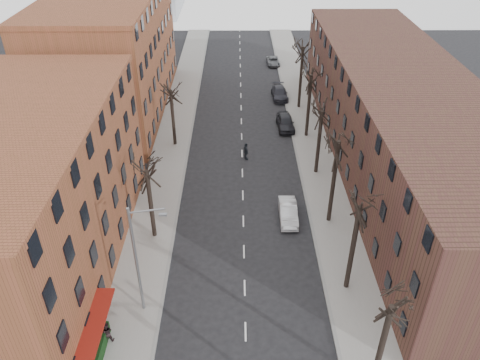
{
  "coord_description": "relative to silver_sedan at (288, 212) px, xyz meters",
  "views": [
    {
      "loc": [
        -0.51,
        -12.76,
        26.08
      ],
      "look_at": [
        -0.29,
        20.63,
        4.0
      ],
      "focal_mm": 35.0,
      "sensor_mm": 36.0,
      "label": 1
    }
  ],
  "objects": [
    {
      "name": "tree_right_f",
      "position": [
        3.6,
        23.65,
        -0.72
      ],
      "size": [
        5.2,
        5.2,
        11.6
      ],
      "primitive_type": null,
      "color": "black",
      "rests_on": "ground"
    },
    {
      "name": "silver_sedan",
      "position": [
        0.0,
        0.0,
        0.0
      ],
      "size": [
        1.54,
        4.38,
        1.44
      ],
      "primitive_type": "imported",
      "rotation": [
        0.0,
        0.0,
        -0.0
      ],
      "color": "silver",
      "rests_on": "ground"
    },
    {
      "name": "pedestrian_b",
      "position": [
        -13.08,
        -13.09,
        0.22
      ],
      "size": [
        0.84,
        0.7,
        1.59
      ],
      "primitive_type": "imported",
      "rotation": [
        0.0,
        0.0,
        3.27
      ],
      "color": "black",
      "rests_on": "sidewalk_left"
    },
    {
      "name": "parked_car_far",
      "position": [
        1.3,
        40.11,
        -0.14
      ],
      "size": [
        2.15,
        4.25,
        1.15
      ],
      "primitive_type": "imported",
      "rotation": [
        0.0,
        0.0,
        0.06
      ],
      "color": "#585B5F",
      "rests_on": "ground"
    },
    {
      "name": "tree_right_b",
      "position": [
        3.6,
        -8.35,
        -0.72
      ],
      "size": [
        5.2,
        5.2,
        10.8
      ],
      "primitive_type": null,
      "color": "black",
      "rests_on": "ground"
    },
    {
      "name": "building_left_far",
      "position": [
        -20.0,
        23.65,
        6.28
      ],
      "size": [
        12.0,
        28.0,
        14.0
      ],
      "primitive_type": "cube",
      "color": "brown",
      "rests_on": "ground"
    },
    {
      "name": "parked_car_near",
      "position": [
        1.3,
        17.75,
        0.09
      ],
      "size": [
        2.15,
        4.87,
        1.63
      ],
      "primitive_type": "imported",
      "rotation": [
        0.0,
        0.0,
        0.05
      ],
      "color": "black",
      "rests_on": "ground"
    },
    {
      "name": "building_left_near",
      "position": [
        -20.0,
        -5.35,
        5.28
      ],
      "size": [
        12.0,
        26.0,
        12.0
      ],
      "primitive_type": "cube",
      "color": "brown",
      "rests_on": "ground"
    },
    {
      "name": "tree_right_c",
      "position": [
        3.6,
        -0.35,
        -0.72
      ],
      "size": [
        5.2,
        5.2,
        11.6
      ],
      "primitive_type": null,
      "color": "black",
      "rests_on": "ground"
    },
    {
      "name": "parked_car_mid",
      "position": [
        1.3,
        26.77,
        -0.0
      ],
      "size": [
        2.21,
        5.03,
        1.44
      ],
      "primitive_type": "imported",
      "rotation": [
        0.0,
        0.0,
        0.04
      ],
      "color": "#22222A",
      "rests_on": "ground"
    },
    {
      "name": "sidewalk_right",
      "position": [
        4.0,
        14.65,
        -0.65
      ],
      "size": [
        4.0,
        90.0,
        0.15
      ],
      "primitive_type": "cube",
      "color": "gray",
      "rests_on": "ground"
    },
    {
      "name": "tree_left_a",
      "position": [
        -11.6,
        -2.35,
        -0.72
      ],
      "size": [
        5.2,
        5.2,
        9.5
      ],
      "primitive_type": null,
      "color": "black",
      "rests_on": "ground"
    },
    {
      "name": "tree_left_b",
      "position": [
        -11.6,
        13.65,
        -0.72
      ],
      "size": [
        5.2,
        5.2,
        9.5
      ],
      "primitive_type": null,
      "color": "black",
      "rests_on": "ground"
    },
    {
      "name": "sidewalk_left",
      "position": [
        -12.0,
        14.65,
        -0.65
      ],
      "size": [
        4.0,
        90.0,
        0.15
      ],
      "primitive_type": "cube",
      "color": "gray",
      "rests_on": "ground"
    },
    {
      "name": "tree_right_e",
      "position": [
        3.6,
        15.65,
        -0.72
      ],
      "size": [
        5.2,
        5.2,
        10.8
      ],
      "primitive_type": null,
      "color": "black",
      "rests_on": "ground"
    },
    {
      "name": "awning_left",
      "position": [
        -13.4,
        -14.35,
        -0.72
      ],
      "size": [
        1.2,
        7.0,
        0.15
      ],
      "primitive_type": "cube",
      "color": "maroon",
      "rests_on": "ground"
    },
    {
      "name": "building_right",
      "position": [
        12.0,
        9.65,
        4.28
      ],
      "size": [
        12.0,
        50.0,
        10.0
      ],
      "primitive_type": "cube",
      "color": "#462C20",
      "rests_on": "ground"
    },
    {
      "name": "pedestrian_crossing",
      "position": [
        -3.59,
        10.43,
        0.25
      ],
      "size": [
        0.85,
        1.23,
        1.94
      ],
      "primitive_type": "imported",
      "rotation": [
        0.0,
        0.0,
        1.93
      ],
      "color": "black",
      "rests_on": "ground"
    },
    {
      "name": "streetlight",
      "position": [
        -11.03,
        -10.35,
        4.29
      ],
      "size": [
        2.45,
        0.22,
        9.03
      ],
      "color": "slate",
      "rests_on": "ground"
    },
    {
      "name": "tree_right_d",
      "position": [
        3.6,
        7.65,
        -0.72
      ],
      "size": [
        5.2,
        5.2,
        10.0
      ],
      "primitive_type": null,
      "color": "black",
      "rests_on": "ground"
    }
  ]
}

